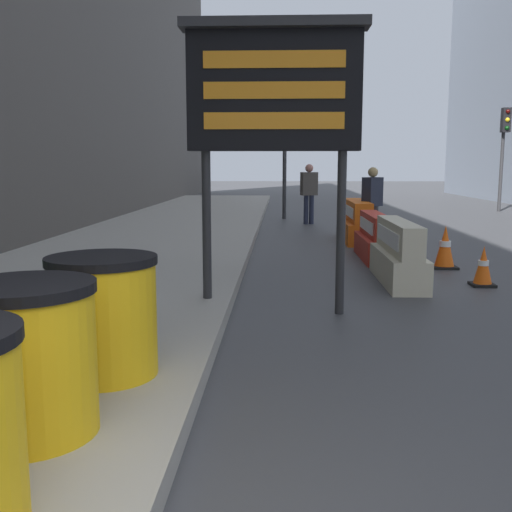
{
  "coord_description": "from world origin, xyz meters",
  "views": [
    {
      "loc": [
        0.56,
        -1.65,
        1.66
      ],
      "look_at": [
        0.16,
        7.92,
        0.2
      ],
      "focal_mm": 42.0,
      "sensor_mm": 36.0,
      "label": 1
    }
  ],
  "objects_px": {
    "pedestrian_worker": "(309,189)",
    "pedestrian_passerby": "(372,198)",
    "jersey_barrier_cream": "(398,255)",
    "traffic_light_near_curb": "(285,137)",
    "traffic_light_far_side": "(504,137)",
    "message_board": "(274,93)",
    "barrel_drum_middle": "(27,359)",
    "jersey_barrier_red_striped": "(375,239)",
    "traffic_cone_near": "(445,247)",
    "traffic_cone_far": "(382,228)",
    "traffic_cone_mid": "(483,267)",
    "barrel_drum_back": "(104,316)",
    "jersey_barrier_orange_far": "(357,223)"
  },
  "relations": [
    {
      "from": "pedestrian_passerby",
      "to": "pedestrian_worker",
      "type": "bearing_deg",
      "value": -116.46
    },
    {
      "from": "jersey_barrier_cream",
      "to": "traffic_cone_far",
      "type": "bearing_deg",
      "value": 83.56
    },
    {
      "from": "traffic_cone_near",
      "to": "pedestrian_passerby",
      "type": "xyz_separation_m",
      "value": [
        -0.69,
        3.32,
        0.61
      ]
    },
    {
      "from": "traffic_cone_mid",
      "to": "traffic_light_far_side",
      "type": "height_order",
      "value": "traffic_light_far_side"
    },
    {
      "from": "jersey_barrier_orange_far",
      "to": "traffic_cone_far",
      "type": "xyz_separation_m",
      "value": [
        0.5,
        -0.22,
        -0.07
      ]
    },
    {
      "from": "jersey_barrier_red_striped",
      "to": "traffic_cone_near",
      "type": "bearing_deg",
      "value": -43.56
    },
    {
      "from": "message_board",
      "to": "traffic_cone_near",
      "type": "xyz_separation_m",
      "value": [
        2.74,
        3.09,
        -2.08
      ]
    },
    {
      "from": "jersey_barrier_cream",
      "to": "traffic_light_near_curb",
      "type": "bearing_deg",
      "value": 98.9
    },
    {
      "from": "jersey_barrier_cream",
      "to": "traffic_light_near_curb",
      "type": "distance_m",
      "value": 10.38
    },
    {
      "from": "traffic_cone_far",
      "to": "barrel_drum_back",
      "type": "bearing_deg",
      "value": -111.22
    },
    {
      "from": "jersey_barrier_orange_far",
      "to": "traffic_light_near_curb",
      "type": "height_order",
      "value": "traffic_light_near_curb"
    },
    {
      "from": "barrel_drum_middle",
      "to": "message_board",
      "type": "bearing_deg",
      "value": 69.18
    },
    {
      "from": "barrel_drum_middle",
      "to": "traffic_cone_near",
      "type": "bearing_deg",
      "value": 58.27
    },
    {
      "from": "traffic_cone_near",
      "to": "traffic_cone_far",
      "type": "relative_size",
      "value": 1.07
    },
    {
      "from": "barrel_drum_back",
      "to": "jersey_barrier_red_striped",
      "type": "relative_size",
      "value": 0.45
    },
    {
      "from": "traffic_light_near_curb",
      "to": "pedestrian_worker",
      "type": "height_order",
      "value": "traffic_light_near_curb"
    },
    {
      "from": "pedestrian_worker",
      "to": "pedestrian_passerby",
      "type": "bearing_deg",
      "value": -90.64
    },
    {
      "from": "jersey_barrier_cream",
      "to": "traffic_cone_mid",
      "type": "distance_m",
      "value": 1.15
    },
    {
      "from": "barrel_drum_middle",
      "to": "jersey_barrier_orange_far",
      "type": "relative_size",
      "value": 0.4
    },
    {
      "from": "pedestrian_worker",
      "to": "traffic_light_near_curb",
      "type": "bearing_deg",
      "value": 96.14
    },
    {
      "from": "traffic_cone_mid",
      "to": "barrel_drum_back",
      "type": "bearing_deg",
      "value": -134.32
    },
    {
      "from": "jersey_barrier_cream",
      "to": "pedestrian_worker",
      "type": "height_order",
      "value": "pedestrian_worker"
    },
    {
      "from": "traffic_light_near_curb",
      "to": "pedestrian_worker",
      "type": "distance_m",
      "value": 2.28
    },
    {
      "from": "traffic_cone_mid",
      "to": "pedestrian_passerby",
      "type": "xyz_separation_m",
      "value": [
        -0.83,
        4.76,
        0.68
      ]
    },
    {
      "from": "barrel_drum_back",
      "to": "jersey_barrier_cream",
      "type": "xyz_separation_m",
      "value": [
        2.93,
        4.38,
        -0.21
      ]
    },
    {
      "from": "pedestrian_worker",
      "to": "pedestrian_passerby",
      "type": "xyz_separation_m",
      "value": [
        1.18,
        -3.94,
        -0.04
      ]
    },
    {
      "from": "jersey_barrier_orange_far",
      "to": "traffic_cone_far",
      "type": "relative_size",
      "value": 3.36
    },
    {
      "from": "traffic_light_near_curb",
      "to": "pedestrian_passerby",
      "type": "bearing_deg",
      "value": -71.32
    },
    {
      "from": "barrel_drum_middle",
      "to": "message_board",
      "type": "relative_size",
      "value": 0.27
    },
    {
      "from": "traffic_light_far_side",
      "to": "pedestrian_passerby",
      "type": "bearing_deg",
      "value": -123.83
    },
    {
      "from": "barrel_drum_back",
      "to": "traffic_cone_near",
      "type": "distance_m",
      "value": 6.83
    },
    {
      "from": "traffic_light_far_side",
      "to": "jersey_barrier_red_striped",
      "type": "bearing_deg",
      "value": -118.95
    },
    {
      "from": "barrel_drum_middle",
      "to": "barrel_drum_back",
      "type": "relative_size",
      "value": 1.0
    },
    {
      "from": "message_board",
      "to": "jersey_barrier_red_striped",
      "type": "bearing_deg",
      "value": 66.47
    },
    {
      "from": "jersey_barrier_cream",
      "to": "traffic_cone_mid",
      "type": "height_order",
      "value": "jersey_barrier_cream"
    },
    {
      "from": "message_board",
      "to": "jersey_barrier_cream",
      "type": "height_order",
      "value": "message_board"
    },
    {
      "from": "traffic_cone_near",
      "to": "barrel_drum_back",
      "type": "bearing_deg",
      "value": -124.99
    },
    {
      "from": "jersey_barrier_cream",
      "to": "barrel_drum_back",
      "type": "bearing_deg",
      "value": -123.78
    },
    {
      "from": "message_board",
      "to": "jersey_barrier_orange_far",
      "type": "xyz_separation_m",
      "value": [
        1.75,
        6.56,
        -2.03
      ]
    },
    {
      "from": "traffic_light_near_curb",
      "to": "jersey_barrier_red_striped",
      "type": "bearing_deg",
      "value": -78.74
    },
    {
      "from": "message_board",
      "to": "traffic_light_near_curb",
      "type": "distance_m",
      "value": 11.92
    },
    {
      "from": "message_board",
      "to": "jersey_barrier_cream",
      "type": "distance_m",
      "value": 3.28
    },
    {
      "from": "barrel_drum_middle",
      "to": "traffic_cone_near",
      "type": "distance_m",
      "value": 7.71
    },
    {
      "from": "pedestrian_worker",
      "to": "pedestrian_passerby",
      "type": "height_order",
      "value": "pedestrian_worker"
    },
    {
      "from": "barrel_drum_middle",
      "to": "pedestrian_passerby",
      "type": "xyz_separation_m",
      "value": [
        3.36,
        9.87,
        0.35
      ]
    },
    {
      "from": "message_board",
      "to": "traffic_light_far_side",
      "type": "relative_size",
      "value": 0.87
    },
    {
      "from": "traffic_cone_near",
      "to": "traffic_light_near_curb",
      "type": "relative_size",
      "value": 0.2
    },
    {
      "from": "jersey_barrier_red_striped",
      "to": "message_board",
      "type": "bearing_deg",
      "value": -113.53
    },
    {
      "from": "barrel_drum_back",
      "to": "pedestrian_passerby",
      "type": "bearing_deg",
      "value": 70.12
    },
    {
      "from": "barrel_drum_middle",
      "to": "barrel_drum_back",
      "type": "height_order",
      "value": "same"
    }
  ]
}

